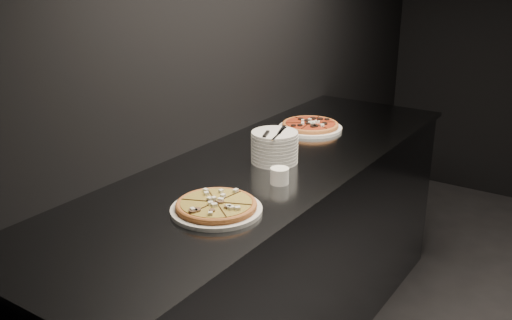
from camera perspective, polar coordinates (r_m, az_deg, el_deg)
The scene contains 7 objects.
wall_left at distance 2.50m, azimuth -6.13°, elevation 11.77°, with size 0.02×5.00×2.80m, color black.
counter at distance 2.60m, azimuth 1.03°, elevation -9.82°, with size 0.74×2.44×0.92m.
pizza_mushroom at distance 1.95m, azimuth -3.99°, elevation -4.66°, with size 0.37×0.37×0.04m.
pizza_tomato at distance 2.87m, azimuth 5.45°, elevation 3.43°, with size 0.37×0.37×0.04m.
plate_stack at distance 2.39m, azimuth 1.86°, elevation 1.32°, with size 0.20×0.20×0.13m.
cutlery at distance 2.36m, azimuth 1.85°, elevation 2.76°, with size 0.07×0.21×0.01m.
ramekin at distance 2.18m, azimuth 2.37°, elevation -1.54°, with size 0.07×0.07×0.06m.
Camera 1 is at (-0.91, -1.90, 1.75)m, focal length 40.00 mm.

